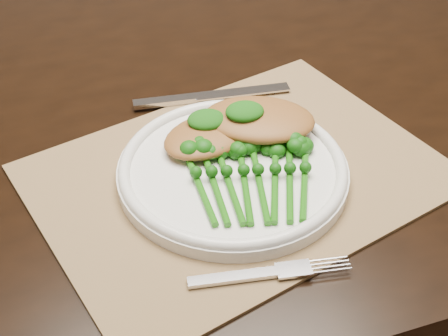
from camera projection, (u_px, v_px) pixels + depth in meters
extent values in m
cube|color=black|center=(227.00, 99.00, 0.91)|extent=(1.70, 1.10, 0.04)
cube|color=olive|center=(238.00, 175.00, 0.75)|extent=(0.56, 0.49, 0.00)
cylinder|color=white|center=(233.00, 172.00, 0.74)|extent=(0.27, 0.27, 0.02)
torus|color=white|center=(233.00, 166.00, 0.73)|extent=(0.27, 0.27, 0.01)
cube|color=silver|center=(165.00, 101.00, 0.86)|extent=(0.09, 0.02, 0.01)
cube|color=silver|center=(242.00, 92.00, 0.87)|extent=(0.14, 0.02, 0.00)
cube|color=silver|center=(234.00, 277.00, 0.62)|extent=(0.09, 0.02, 0.01)
ellipsoid|color=#98602C|center=(208.00, 135.00, 0.76)|extent=(0.14, 0.12, 0.02)
ellipsoid|color=#98602C|center=(259.00, 119.00, 0.77)|extent=(0.16, 0.13, 0.03)
ellipsoid|color=#0C4309|center=(207.00, 120.00, 0.76)|extent=(0.05, 0.04, 0.02)
ellipsoid|color=#0C4309|center=(245.00, 111.00, 0.76)|extent=(0.05, 0.04, 0.02)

